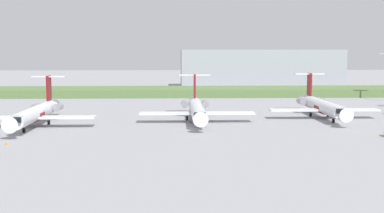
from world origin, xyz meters
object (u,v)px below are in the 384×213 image
regional_jet_fourth (322,106)px  safety_cone_mid_marker (6,143)px  regional_jet_second (36,113)px  regional_jet_third (197,109)px

regional_jet_fourth → safety_cone_mid_marker: (-56.73, -29.76, -2.26)m
regional_jet_fourth → safety_cone_mid_marker: regional_jet_fourth is taller
regional_jet_second → regional_jet_third: size_ratio=1.00×
regional_jet_second → safety_cone_mid_marker: size_ratio=56.36×
regional_jet_second → regional_jet_fourth: bearing=10.0°
regional_jet_second → regional_jet_fourth: size_ratio=1.00×
regional_jet_second → regional_jet_third: bearing=10.0°
regional_jet_second → safety_cone_mid_marker: bearing=-88.0°
regional_jet_second → safety_cone_mid_marker: 19.77m
regional_jet_second → regional_jet_fourth: (57.43, 10.13, 0.00)m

